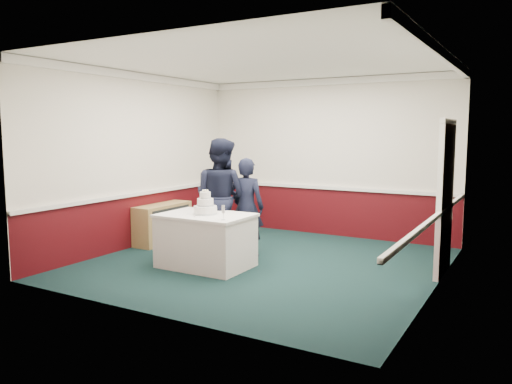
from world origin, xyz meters
The scene contains 9 objects.
ground centered at (0.00, 0.00, 0.00)m, with size 5.00×5.00×0.00m, color black.
room_shell centered at (0.08, 0.61, 1.97)m, with size 5.00×5.00×3.00m.
sideboard centered at (-2.28, 0.36, 0.35)m, with size 0.41×1.20×0.70m.
cake_table centered at (-0.65, -0.60, 0.40)m, with size 1.32×0.92×0.79m.
wedding_cake centered at (-0.65, -0.60, 0.90)m, with size 0.35×0.35×0.36m.
cake_knife centered at (-0.68, -0.80, 0.79)m, with size 0.01×0.22×0.01m, color silver.
champagne_flute centered at (-0.15, -0.88, 0.93)m, with size 0.05×0.05×0.21m.
person_man centered at (-0.83, 0.07, 0.95)m, with size 0.92×0.72×1.89m, color black.
person_woman centered at (-0.47, 0.27, 0.79)m, with size 0.58×0.38×1.59m, color black.
Camera 1 is at (3.58, -6.51, 1.99)m, focal length 35.00 mm.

